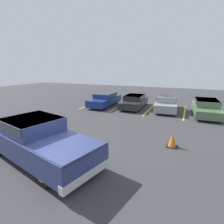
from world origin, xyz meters
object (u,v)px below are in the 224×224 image
at_px(parked_sedan_a, 105,99).
at_px(parked_sedan_d, 206,107).
at_px(parked_sedan_b, 134,101).
at_px(pickup_truck, 38,139).
at_px(parked_sedan_c, 166,103).
at_px(traffic_cone, 172,140).

height_order(parked_sedan_a, parked_sedan_d, parked_sedan_a).
bearing_deg(parked_sedan_a, parked_sedan_b, 95.66).
height_order(parked_sedan_b, parked_sedan_d, parked_sedan_d).
height_order(pickup_truck, parked_sedan_a, pickup_truck).
distance_m(parked_sedan_a, parked_sedan_c, 5.89).
relative_size(parked_sedan_a, parked_sedan_d, 0.99).
distance_m(pickup_truck, parked_sedan_b, 11.07).
xyz_separation_m(parked_sedan_b, parked_sedan_c, (2.94, 0.05, 0.03)).
bearing_deg(traffic_cone, parked_sedan_d, 75.55).
xyz_separation_m(parked_sedan_a, traffic_cone, (7.14, -7.24, -0.36)).
bearing_deg(traffic_cone, parked_sedan_a, 134.62).
distance_m(pickup_truck, traffic_cone, 6.07).
relative_size(pickup_truck, parked_sedan_b, 1.34).
bearing_deg(parked_sedan_d, parked_sedan_b, -95.47).
height_order(parked_sedan_c, parked_sedan_d, parked_sedan_c).
xyz_separation_m(parked_sedan_b, parked_sedan_d, (6.08, -0.32, 0.04)).
bearing_deg(pickup_truck, parked_sedan_a, 114.80).
relative_size(pickup_truck, parked_sedan_d, 1.26).
bearing_deg(pickup_truck, parked_sedan_c, 84.84).
bearing_deg(parked_sedan_c, parked_sedan_d, 78.28).
distance_m(parked_sedan_b, parked_sedan_c, 2.94).
bearing_deg(traffic_cone, parked_sedan_b, 119.01).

